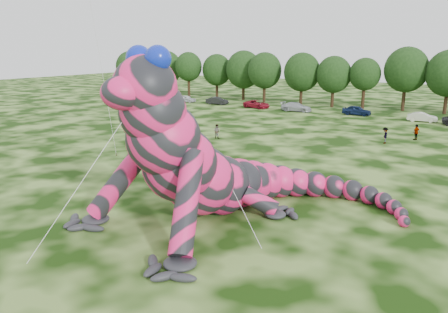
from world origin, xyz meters
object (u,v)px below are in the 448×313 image
at_px(tree_7, 302,79).
at_px(tree_8, 333,82).
at_px(tree_4, 217,76).
at_px(car_4, 357,110).
at_px(tree_10, 405,79).
at_px(inflatable_gecko, 218,132).
at_px(spectator_1, 217,131).
at_px(tree_5, 244,75).
at_px(car_2, 257,104).
at_px(tree_1, 147,72).
at_px(tree_2, 167,73).
at_px(spectator_2, 385,135).
at_px(car_3, 296,107).
at_px(tree_0, 130,72).
at_px(tree_3, 189,75).
at_px(tree_6, 265,78).
at_px(car_0, 186,99).
at_px(car_1, 217,101).
at_px(spectator_3, 416,132).
at_px(car_5, 422,117).
at_px(tree_11, 448,82).
at_px(spectator_0, 176,126).
at_px(tree_9, 364,84).

distance_m(tree_7, tree_8, 5.87).
height_order(tree_4, car_4, tree_4).
bearing_deg(tree_10, inflatable_gecko, -91.66).
xyz_separation_m(tree_10, spectator_1, (-14.17, -35.85, -4.41)).
xyz_separation_m(tree_5, car_2, (8.12, -9.74, -4.22)).
bearing_deg(tree_1, tree_2, 7.58).
bearing_deg(tree_8, inflatable_gecko, -79.47).
bearing_deg(spectator_2, tree_4, -141.61).
distance_m(tree_8, spectator_1, 34.54).
bearing_deg(car_3, spectator_1, 179.09).
height_order(tree_0, car_3, tree_0).
bearing_deg(car_4, tree_3, 79.96).
bearing_deg(tree_8, tree_6, -178.71).
distance_m(tree_3, car_2, 22.71).
distance_m(tree_4, car_4, 33.35).
relative_size(tree_7, car_0, 2.43).
bearing_deg(car_3, car_1, 84.83).
bearing_deg(inflatable_gecko, car_3, 119.23).
bearing_deg(tree_4, tree_0, 178.80).
bearing_deg(spectator_3, tree_1, -82.90).
bearing_deg(car_5, spectator_3, -178.86).
relative_size(tree_10, car_1, 2.51).
distance_m(tree_4, spectator_3, 49.56).
bearing_deg(tree_3, car_3, -16.92).
bearing_deg(tree_11, car_4, -143.13).
distance_m(inflatable_gecko, car_5, 45.55).
relative_size(spectator_3, spectator_1, 1.07).
height_order(tree_11, car_2, tree_11).
distance_m(inflatable_gecko, tree_11, 55.65).
bearing_deg(tree_6, car_0, -149.76).
bearing_deg(spectator_0, spectator_1, 61.57).
relative_size(tree_4, car_0, 2.32).
distance_m(tree_2, tree_10, 50.42).
bearing_deg(spectator_2, tree_3, -136.39).
bearing_deg(tree_8, tree_2, 177.38).
bearing_deg(car_0, spectator_3, -112.81).
bearing_deg(car_0, car_2, -95.14).
relative_size(tree_3, tree_7, 1.00).
distance_m(tree_1, car_4, 51.43).
xyz_separation_m(inflatable_gecko, car_3, (-13.31, 45.37, -4.49)).
xyz_separation_m(inflatable_gecko, tree_3, (-41.51, 53.95, -0.51)).
xyz_separation_m(tree_9, tree_11, (12.72, 0.85, 0.70)).
distance_m(tree_7, spectator_3, 32.82).
xyz_separation_m(tree_1, tree_6, (30.80, -1.37, -0.16)).
distance_m(tree_5, car_2, 13.37).
bearing_deg(car_1, tree_2, 56.34).
bearing_deg(spectator_1, tree_7, -84.38).
relative_size(tree_3, car_5, 2.35).
relative_size(tree_3, car_1, 2.25).
bearing_deg(tree_4, tree_8, -3.89).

